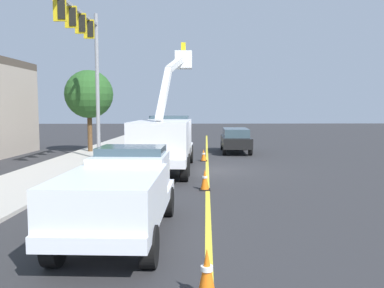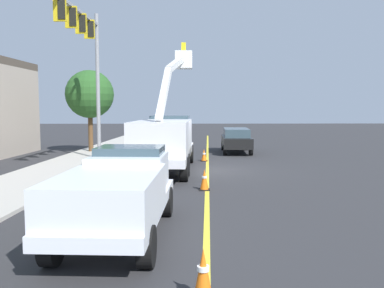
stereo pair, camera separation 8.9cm
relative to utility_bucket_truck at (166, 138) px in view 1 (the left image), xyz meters
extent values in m
plane|color=#2D2D30|center=(-0.18, -2.08, -1.60)|extent=(120.00, 120.00, 0.00)
cube|color=#B2ADA3|center=(0.28, 5.32, -1.54)|extent=(60.11, 7.33, 0.12)
cube|color=yellow|center=(-0.18, -2.08, -1.60)|extent=(49.91, 3.27, 0.01)
cube|color=white|center=(-0.21, 0.03, -0.70)|extent=(8.34, 3.01, 0.36)
cube|color=white|center=(2.41, -0.13, 0.07)|extent=(2.77, 2.51, 1.60)
cube|color=#384C56|center=(2.61, -0.15, 0.77)|extent=(1.93, 2.21, 0.64)
cube|color=white|center=(-1.19, 0.09, 0.02)|extent=(5.39, 2.82, 1.80)
cube|color=white|center=(-1.87, -0.01, 2.14)|extent=(1.87, 0.72, 2.50)
cube|color=white|center=(0.31, -0.56, 3.76)|extent=(2.94, 0.99, 1.18)
cube|color=white|center=(1.70, -0.91, 4.07)|extent=(0.90, 0.90, 0.90)
cube|color=yellow|center=(1.70, -0.91, 4.67)|extent=(0.36, 0.24, 0.60)
cylinder|color=black|center=(2.73, 0.97, -1.08)|extent=(1.06, 0.40, 1.04)
cylinder|color=black|center=(2.59, -1.27, -1.08)|extent=(1.06, 0.40, 1.04)
cylinder|color=black|center=(-1.61, 1.24, -1.08)|extent=(1.06, 0.40, 1.04)
cylinder|color=black|center=(-1.75, -1.00, -1.08)|extent=(1.06, 0.40, 1.04)
cylinder|color=black|center=(-2.92, 1.33, -1.08)|extent=(1.06, 0.40, 1.04)
cylinder|color=black|center=(-3.06, -0.92, -1.08)|extent=(1.06, 0.40, 1.04)
cube|color=white|center=(-10.23, 0.65, -0.85)|extent=(5.72, 2.44, 0.30)
cube|color=white|center=(-9.00, 0.58, -0.30)|extent=(2.13, 2.05, 1.10)
cube|color=#384C56|center=(-8.80, 0.57, 0.18)|extent=(1.45, 1.84, 0.56)
cube|color=white|center=(-11.23, 0.72, -0.45)|extent=(3.48, 2.31, 1.10)
cylinder|color=black|center=(-8.32, 1.48, -1.18)|extent=(0.86, 0.35, 0.84)
cylinder|color=black|center=(-8.44, -0.40, -1.18)|extent=(0.86, 0.35, 0.84)
cylinder|color=black|center=(-12.01, 1.71, -1.18)|extent=(0.86, 0.35, 0.84)
cylinder|color=black|center=(-12.13, -0.17, -1.18)|extent=(0.86, 0.35, 0.84)
cube|color=black|center=(7.73, -4.59, -0.81)|extent=(4.91, 2.20, 0.70)
cube|color=#384C56|center=(7.88, -4.60, -0.21)|extent=(3.55, 1.88, 0.60)
cylinder|color=black|center=(6.05, -5.34, -1.26)|extent=(0.69, 0.28, 0.68)
cylinder|color=black|center=(6.16, -3.63, -1.26)|extent=(0.69, 0.28, 0.68)
cylinder|color=black|center=(9.31, -5.54, -1.26)|extent=(0.69, 0.28, 0.68)
cylinder|color=black|center=(9.41, -3.84, -1.26)|extent=(0.69, 0.28, 0.68)
cone|color=orange|center=(-13.47, -1.21, -1.15)|extent=(0.32, 0.32, 0.82)
cylinder|color=white|center=(-13.47, -1.21, -1.07)|extent=(0.20, 0.20, 0.08)
cube|color=black|center=(-4.88, -1.69, -1.58)|extent=(0.40, 0.40, 0.04)
cone|color=orange|center=(-4.88, -1.69, -1.18)|extent=(0.32, 0.32, 0.77)
cylinder|color=white|center=(-4.88, -1.69, -1.10)|extent=(0.20, 0.20, 0.08)
cube|color=black|center=(3.31, -2.10, -1.58)|extent=(0.40, 0.40, 0.04)
cone|color=orange|center=(3.31, -2.10, -1.22)|extent=(0.32, 0.32, 0.67)
cylinder|color=white|center=(3.31, -2.10, -1.16)|extent=(0.20, 0.20, 0.08)
cylinder|color=gray|center=(3.68, 4.11, 2.66)|extent=(0.22, 0.22, 8.53)
cube|color=gray|center=(0.49, 4.31, 6.32)|extent=(6.40, 0.56, 0.16)
cube|color=gold|center=(2.26, 4.20, 5.77)|extent=(0.15, 0.57, 1.00)
cube|color=black|center=(2.26, 4.10, 5.77)|extent=(0.22, 0.33, 0.84)
cube|color=gold|center=(0.84, 4.29, 5.77)|extent=(0.15, 0.57, 1.00)
cube|color=black|center=(0.84, 4.19, 5.77)|extent=(0.22, 0.33, 0.84)
cube|color=gold|center=(-0.58, 4.37, 5.77)|extent=(0.15, 0.57, 1.00)
cube|color=black|center=(-0.58, 4.27, 5.77)|extent=(0.22, 0.33, 0.84)
cube|color=gold|center=(-1.99, 4.46, 5.77)|extent=(0.15, 0.57, 1.00)
cube|color=black|center=(-2.00, 4.36, 5.77)|extent=(0.22, 0.33, 0.84)
cylinder|color=brown|center=(7.79, 5.57, -0.14)|extent=(0.32, 0.32, 2.92)
sphere|color=#285623|center=(7.79, 5.57, 2.47)|extent=(3.30, 3.30, 3.30)
camera|label=1|loc=(-19.57, -0.81, 1.51)|focal=36.71mm
camera|label=2|loc=(-19.57, -0.90, 1.51)|focal=36.71mm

